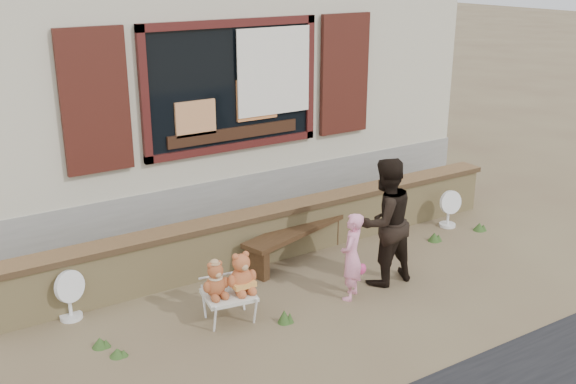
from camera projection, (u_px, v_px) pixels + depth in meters
ground at (315, 287)px, 7.83m from camera, size 80.00×80.00×0.00m
shopfront at (158, 65)px, 10.75m from camera, size 8.04×5.13×4.00m
brick_wall at (271, 232)px, 8.51m from camera, size 7.10×0.36×0.67m
bench at (296, 236)px, 8.49m from camera, size 1.68×0.81×0.42m
folding_chair at (229, 296)px, 7.03m from camera, size 0.58×0.53×0.32m
teddy_bear_left at (215, 279)px, 6.90m from camera, size 0.33×0.30×0.40m
teddy_bear_right at (241, 271)px, 6.99m from camera, size 0.37×0.34×0.45m
child at (352, 256)px, 7.44m from camera, size 0.44×0.41×1.01m
adult at (385, 222)px, 7.73m from camera, size 0.74×0.58×1.52m
fan_left at (69, 295)px, 7.06m from camera, size 0.36×0.24×0.56m
fan_right at (449, 208)px, 9.52m from camera, size 0.35×0.23×0.54m
grass_tufts at (298, 300)px, 7.42m from camera, size 5.69×1.50×0.15m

